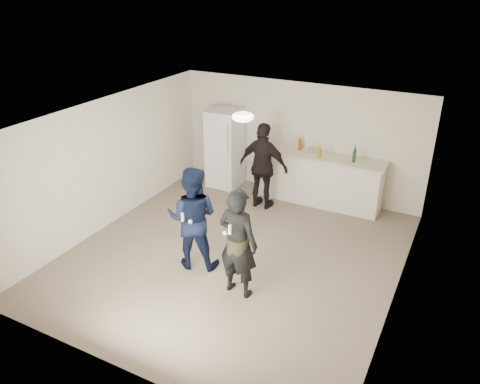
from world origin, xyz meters
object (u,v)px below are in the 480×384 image
at_px(spectator, 263,166).
at_px(fridge, 225,148).
at_px(counter, 319,180).
at_px(woman, 238,243).
at_px(man, 193,218).
at_px(shaker, 312,150).

bearing_deg(spectator, fridge, -24.82).
bearing_deg(counter, woman, -91.53).
relative_size(man, woman, 1.01).
bearing_deg(fridge, spectator, -27.29).
bearing_deg(woman, spectator, -67.56).
bearing_deg(counter, man, -109.06).
xyz_separation_m(shaker, spectator, (-0.77, -0.75, -0.25)).
relative_size(counter, woman, 1.46).
distance_m(shaker, woman, 3.62).
xyz_separation_m(fridge, shaker, (2.05, 0.09, 0.28)).
bearing_deg(shaker, man, -105.42).
distance_m(counter, spectator, 1.29).
relative_size(counter, man, 1.45).
bearing_deg(woman, man, -13.38).
relative_size(shaker, woman, 0.10).
relative_size(woman, spectator, 0.96).
bearing_deg(man, shaker, -123.50).
distance_m(fridge, man, 3.37).
bearing_deg(fridge, man, -70.13).
bearing_deg(man, counter, -127.14).
bearing_deg(fridge, woman, -58.28).
relative_size(shaker, man, 0.09).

